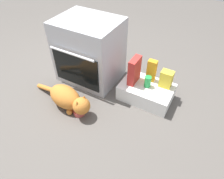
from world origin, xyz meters
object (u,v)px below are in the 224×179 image
juice_carton (151,71)px  soda_can (148,82)px  cat (68,98)px  cereal_box (134,71)px  snack_bag (166,79)px  oven (89,51)px  food_bowl (79,112)px  pantry_cabinet (146,92)px

juice_carton → soda_can: bearing=-84.3°
cat → cereal_box: bearing=55.8°
snack_bag → juice_carton: bearing=173.4°
oven → juice_carton: bearing=6.5°
cat → oven: bearing=108.0°
food_bowl → soda_can: (0.49, 0.53, 0.20)m
cat → cereal_box: size_ratio=2.77×
food_bowl → cereal_box: (0.33, 0.53, 0.28)m
pantry_cabinet → snack_bag: 0.25m
pantry_cabinet → juice_carton: bearing=95.4°
pantry_cabinet → soda_can: size_ratio=4.48×
food_bowl → snack_bag: snack_bag is taller
soda_can → juice_carton: size_ratio=0.50×
oven → soda_can: size_ratio=5.89×
cat → cereal_box: (0.47, 0.51, 0.18)m
oven → cereal_box: size_ratio=2.52×
oven → food_bowl: oven is taller
oven → cereal_box: (0.56, -0.03, -0.04)m
soda_can → cereal_box: (-0.15, 0.00, 0.08)m
pantry_cabinet → cereal_box: cereal_box is taller
food_bowl → cat: 0.17m
oven → snack_bag: 0.88m
juice_carton → food_bowl: bearing=-126.6°
food_bowl → soda_can: soda_can is taller
pantry_cabinet → soda_can: bearing=-79.6°
food_bowl → cat: (-0.14, 0.02, 0.10)m
oven → food_bowl: bearing=-67.9°
food_bowl → soda_can: 0.75m
oven → pantry_cabinet: bearing=-2.1°
cat → soda_can: 0.81m
cat → snack_bag: 1.00m
oven → pantry_cabinet: size_ratio=1.31×
cereal_box → soda_can: bearing=-0.8°
oven → food_bowl: (0.23, -0.56, -0.32)m
cat → soda_can: soda_can is taller
cat → pantry_cabinet: bearing=48.0°
oven → soda_can: 0.73m
soda_can → juice_carton: bearing=95.7°
soda_can → cereal_box: size_ratio=0.43×
food_bowl → cereal_box: bearing=57.9°
snack_bag → cereal_box: cereal_box is taller
food_bowl → cat: size_ratio=0.15×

